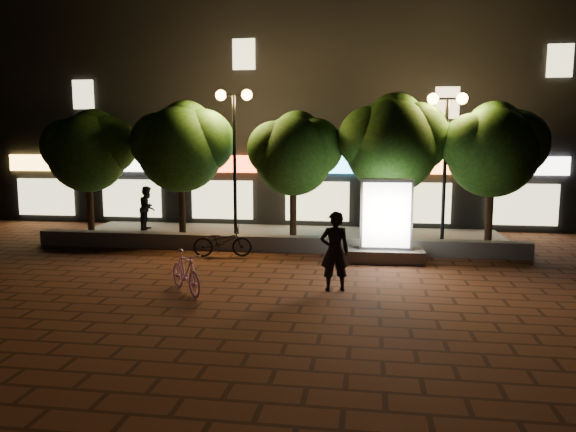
% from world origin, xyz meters
% --- Properties ---
extents(ground, '(80.00, 80.00, 0.00)m').
position_xyz_m(ground, '(0.00, 0.00, 0.00)').
color(ground, '#522B1A').
rests_on(ground, ground).
extents(retaining_wall, '(16.00, 0.45, 0.50)m').
position_xyz_m(retaining_wall, '(0.00, 4.00, 0.25)').
color(retaining_wall, slate).
rests_on(retaining_wall, ground).
extents(sidewalk, '(16.00, 5.00, 0.08)m').
position_xyz_m(sidewalk, '(0.00, 6.50, 0.04)').
color(sidewalk, slate).
rests_on(sidewalk, ground).
extents(building_block, '(28.00, 8.12, 11.30)m').
position_xyz_m(building_block, '(-0.01, 12.99, 5.00)').
color(building_block, black).
rests_on(building_block, ground).
extents(tree_far_left, '(3.36, 2.80, 4.63)m').
position_xyz_m(tree_far_left, '(-6.95, 5.46, 3.29)').
color(tree_far_left, '#301D12').
rests_on(tree_far_left, sidewalk).
extents(tree_left, '(3.60, 3.00, 4.89)m').
position_xyz_m(tree_left, '(-3.45, 5.46, 3.44)').
color(tree_left, '#301D12').
rests_on(tree_left, sidewalk).
extents(tree_mid, '(3.24, 2.70, 4.50)m').
position_xyz_m(tree_mid, '(0.55, 5.46, 3.22)').
color(tree_mid, '#301D12').
rests_on(tree_mid, sidewalk).
extents(tree_right, '(3.72, 3.10, 5.07)m').
position_xyz_m(tree_right, '(3.86, 5.46, 3.57)').
color(tree_right, '#301D12').
rests_on(tree_right, sidewalk).
extents(tree_far_right, '(3.48, 2.90, 4.76)m').
position_xyz_m(tree_far_right, '(7.05, 5.46, 3.37)').
color(tree_far_right, '#301D12').
rests_on(tree_far_right, sidewalk).
extents(street_lamp_left, '(1.26, 0.36, 5.18)m').
position_xyz_m(street_lamp_left, '(-1.50, 5.20, 4.03)').
color(street_lamp_left, black).
rests_on(street_lamp_left, sidewalk).
extents(street_lamp_right, '(1.26, 0.36, 4.98)m').
position_xyz_m(street_lamp_right, '(5.50, 5.20, 3.89)').
color(street_lamp_right, black).
rests_on(street_lamp_right, sidewalk).
extents(ad_kiosk, '(2.28, 1.18, 2.45)m').
position_xyz_m(ad_kiosk, '(3.59, 3.05, 0.99)').
color(ad_kiosk, slate).
rests_on(ad_kiosk, ground).
extents(scooter_pink, '(1.45, 1.58, 1.00)m').
position_xyz_m(scooter_pink, '(-1.13, -1.10, 0.50)').
color(scooter_pink, '#EA96D8').
rests_on(scooter_pink, ground).
extents(rider, '(0.79, 0.61, 1.92)m').
position_xyz_m(rider, '(2.29, -0.37, 0.96)').
color(rider, black).
rests_on(rider, ground).
extents(scooter_parked, '(1.88, 0.95, 0.95)m').
position_xyz_m(scooter_parked, '(-1.35, 2.95, 0.47)').
color(scooter_parked, black).
rests_on(scooter_parked, ground).
extents(pedestrian, '(0.72, 0.88, 1.72)m').
position_xyz_m(pedestrian, '(-5.52, 7.10, 0.94)').
color(pedestrian, black).
rests_on(pedestrian, sidewalk).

